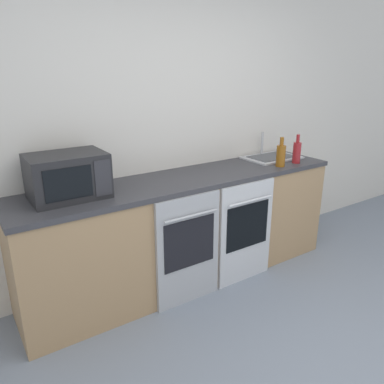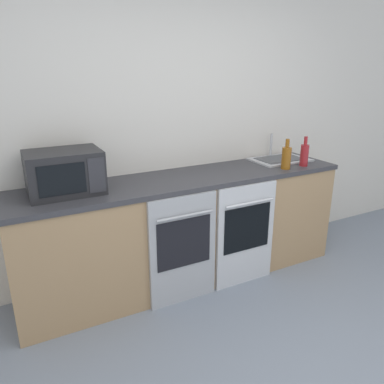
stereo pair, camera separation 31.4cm
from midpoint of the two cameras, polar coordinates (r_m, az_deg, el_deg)
name	(u,v)px [view 1 (the left image)]	position (r m, az deg, el deg)	size (l,w,h in m)	color
wall_back	(166,127)	(3.27, -6.80, 9.73)	(10.00, 0.06, 2.60)	silver
counter_back	(187,229)	(3.23, -3.59, -5.72)	(2.83, 0.61, 0.94)	tan
oven_left	(189,250)	(2.91, -3.64, -8.89)	(0.56, 0.06, 0.89)	#A8AAAF
oven_right	(246,232)	(3.21, 5.47, -6.17)	(0.56, 0.06, 0.89)	silver
microwave	(68,176)	(2.73, -21.61, 2.24)	(0.51, 0.37, 0.31)	#232326
bottle_amber	(281,155)	(3.43, 10.86, 5.52)	(0.08, 0.08, 0.27)	#8C5114
bottle_red	(297,152)	(3.58, 13.29, 5.93)	(0.07, 0.07, 0.27)	maroon
sink	(271,157)	(3.75, 9.66, 5.27)	(0.54, 0.37, 0.24)	#B7BABF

